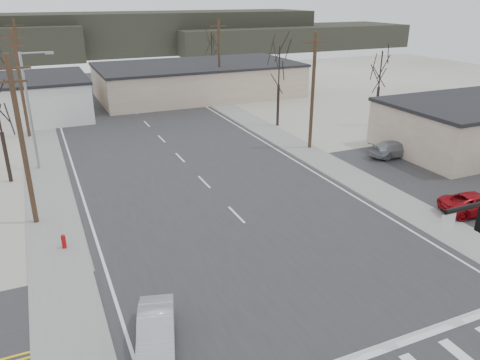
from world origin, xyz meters
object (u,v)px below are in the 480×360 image
object	(u,v)px
sedan_crossing	(156,331)
car_parked_red	(477,203)
fire_hydrant	(64,241)
car_far_b	(56,78)
car_far_a	(176,95)
car_parked_silver	(395,149)

from	to	relation	value
sedan_crossing	car_parked_red	world-z (taller)	sedan_crossing
fire_hydrant	car_parked_red	distance (m)	24.86
car_parked_red	car_far_b	bearing A→B (deg)	31.40
sedan_crossing	car_far_a	distance (m)	45.46
car_far_a	car_far_b	xyz separation A→B (m)	(-13.13, 20.61, -0.10)
car_far_a	fire_hydrant	bearing A→B (deg)	69.58
car_far_b	car_parked_silver	size ratio (longest dim) A/B	0.88
car_far_b	sedan_crossing	bearing A→B (deg)	-75.85
sedan_crossing	car_parked_silver	distance (m)	28.24
fire_hydrant	car_parked_silver	size ratio (longest dim) A/B	0.19
fire_hydrant	sedan_crossing	size ratio (longest dim) A/B	0.22
car_far_a	car_far_b	bearing A→B (deg)	-52.19
car_parked_silver	car_far_b	bearing A→B (deg)	26.55
car_far_b	car_parked_red	xyz separation A→B (m)	(20.95, -60.34, -0.04)
fire_hydrant	car_parked_red	world-z (taller)	car_parked_red
sedan_crossing	car_far_b	xyz separation A→B (m)	(0.52, 63.97, 0.01)
car_far_a	car_parked_red	world-z (taller)	car_far_a
car_far_a	car_far_b	distance (m)	24.43
sedan_crossing	fire_hydrant	bearing A→B (deg)	121.30
car_parked_red	fire_hydrant	bearing A→B (deg)	88.74
fire_hydrant	car_far_a	bearing A→B (deg)	64.27
sedan_crossing	car_far_b	size ratio (longest dim) A/B	1.02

